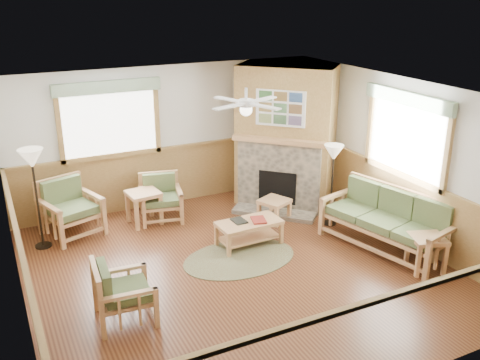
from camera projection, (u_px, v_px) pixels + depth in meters
name	position (u px, v px, depth m)	size (l,w,h in m)	color
floor	(237.00, 269.00, 8.16)	(6.00, 6.00, 0.01)	#552C17
ceiling	(236.00, 93.00, 7.23)	(6.00, 6.00, 0.01)	white
wall_back	(168.00, 136.00, 10.22)	(6.00, 0.02, 2.70)	silver
wall_front	(372.00, 285.00, 5.16)	(6.00, 0.02, 2.70)	silver
wall_left	(13.00, 225.00, 6.45)	(0.02, 6.00, 2.70)	silver
wall_right	(398.00, 158.00, 8.94)	(0.02, 6.00, 2.70)	silver
wainscot	(237.00, 236.00, 7.97)	(6.00, 6.00, 1.10)	olive
fireplace	(286.00, 136.00, 10.27)	(2.20, 2.20, 2.70)	olive
window_back	(106.00, 79.00, 9.32)	(1.90, 0.16, 1.50)	white
window_right	(412.00, 90.00, 8.34)	(0.16, 1.90, 1.50)	white
ceiling_fan	(246.00, 90.00, 7.62)	(1.24, 1.24, 0.36)	white
sofa	(386.00, 221.00, 8.63)	(0.86, 2.09, 0.96)	tan
armchair_back_left	(71.00, 209.00, 9.12)	(0.86, 0.86, 0.96)	tan
armchair_back_right	(161.00, 198.00, 9.75)	(0.73, 0.73, 0.82)	tan
armchair_left	(124.00, 291.00, 6.80)	(0.72, 0.72, 0.81)	tan
coffee_table	(249.00, 233.00, 8.84)	(1.06, 0.53, 0.42)	tan
end_table_chairs	(144.00, 207.00, 9.62)	(0.54, 0.52, 0.61)	tan
end_table_sofa	(426.00, 253.00, 8.04)	(0.49, 0.47, 0.55)	tan
footstool	(274.00, 210.00, 9.74)	(0.48, 0.48, 0.42)	tan
braided_rug	(240.00, 258.00, 8.46)	(1.84, 1.84, 0.01)	brown
floor_lamp_left	(37.00, 199.00, 8.56)	(0.39, 0.39, 1.69)	black
floor_lamp_right	(332.00, 185.00, 9.43)	(0.34, 0.34, 1.49)	black
book_red	(259.00, 219.00, 8.78)	(0.22, 0.30, 0.03)	maroon
book_dark	(239.00, 220.00, 8.76)	(0.20, 0.27, 0.03)	black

